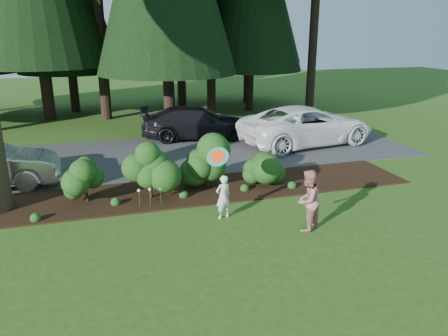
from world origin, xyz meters
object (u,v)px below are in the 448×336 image
car_dark_suv (197,122)px  frisbee (218,157)px  car_white_suv (307,125)px  adult (308,201)px  child (223,197)px

car_dark_suv → frisbee: bearing=177.7°
car_white_suv → adult: 8.51m
car_white_suv → frisbee: bearing=129.2°
adult → child: bearing=-68.6°
child → frisbee: (-0.16, -0.05, 1.12)m
car_dark_suv → frisbee: frisbee is taller
car_white_suv → child: car_white_suv is taller
car_white_suv → child: bearing=129.8°
car_white_suv → child: size_ratio=4.97×
adult → frisbee: size_ratio=2.34×
car_dark_suv → adult: 9.97m
car_white_suv → car_dark_suv: (-4.27, 2.35, -0.10)m
adult → frisbee: (-1.93, 1.22, 0.93)m
car_dark_suv → frisbee: size_ratio=7.50×
adult → car_dark_suv: bearing=-120.4°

